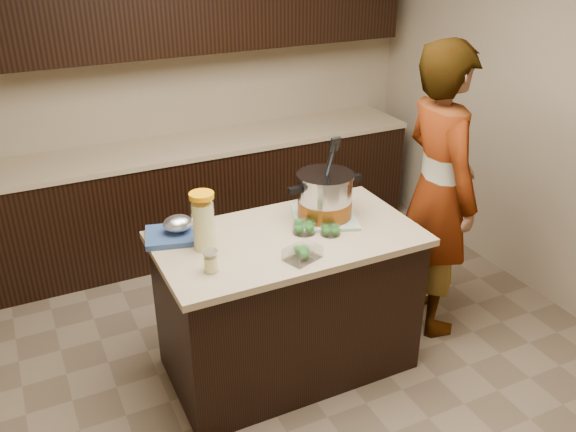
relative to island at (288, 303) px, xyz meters
name	(u,v)px	position (x,y,z in m)	size (l,w,h in m)	color
ground_plane	(288,364)	(0.00, 0.00, -0.45)	(4.00, 4.00, 0.00)	brown
room_shell	(288,90)	(0.00, 0.00, 1.26)	(4.04, 4.04, 2.72)	tan
back_cabinets	(191,136)	(0.00, 1.74, 0.49)	(3.60, 0.63, 2.33)	black
island	(288,303)	(0.00, 0.00, 0.00)	(1.46, 0.81, 0.90)	black
dish_towel	(324,217)	(0.28, 0.10, 0.46)	(0.36, 0.36, 0.02)	#59855A
stock_pot	(325,198)	(0.28, 0.10, 0.58)	(0.47, 0.34, 0.47)	#B7B7BC
lemonade_pitcher	(203,223)	(-0.46, 0.07, 0.59)	(0.15, 0.15, 0.31)	#DAD585
mason_jar	(211,262)	(-0.51, -0.17, 0.50)	(0.08, 0.08, 0.12)	#DAD585
broccoli_tub_left	(304,228)	(0.10, -0.01, 0.48)	(0.14, 0.14, 0.06)	silver
broccoli_tub_right	(330,230)	(0.22, -0.09, 0.47)	(0.12, 0.12, 0.05)	silver
broccoli_tub_rect	(302,254)	(-0.04, -0.26, 0.48)	(0.21, 0.18, 0.06)	silver
blue_tray	(176,231)	(-0.56, 0.25, 0.49)	(0.37, 0.32, 0.12)	navy
person	(438,192)	(1.06, 0.04, 0.49)	(0.69, 0.45, 1.89)	gray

